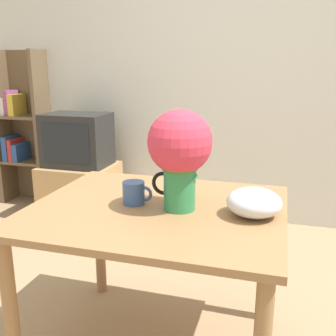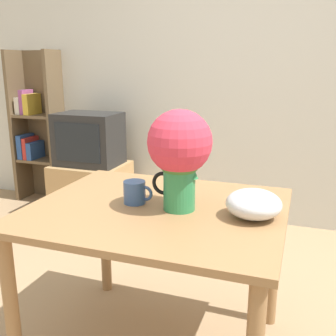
{
  "view_description": "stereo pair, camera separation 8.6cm",
  "coord_description": "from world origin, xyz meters",
  "px_view_note": "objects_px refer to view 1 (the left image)",
  "views": [
    {
      "loc": [
        0.38,
        -1.46,
        1.35
      ],
      "look_at": [
        -0.08,
        0.09,
        0.93
      ],
      "focal_mm": 42.0,
      "sensor_mm": 36.0,
      "label": 1
    },
    {
      "loc": [
        0.46,
        -1.44,
        1.35
      ],
      "look_at": [
        -0.08,
        0.09,
        0.93
      ],
      "focal_mm": 42.0,
      "sensor_mm": 36.0,
      "label": 2
    }
  ],
  "objects_px": {
    "white_bowl": "(254,202)",
    "tv_set": "(77,140)",
    "flower_vase": "(180,150)",
    "coffee_mug": "(134,193)"
  },
  "relations": [
    {
      "from": "white_bowl",
      "to": "tv_set",
      "type": "bearing_deg",
      "value": 138.36
    },
    {
      "from": "flower_vase",
      "to": "tv_set",
      "type": "relative_size",
      "value": 0.81
    },
    {
      "from": "white_bowl",
      "to": "tv_set",
      "type": "distance_m",
      "value": 2.14
    },
    {
      "from": "coffee_mug",
      "to": "tv_set",
      "type": "relative_size",
      "value": 0.26
    },
    {
      "from": "coffee_mug",
      "to": "tv_set",
      "type": "distance_m",
      "value": 1.78
    },
    {
      "from": "white_bowl",
      "to": "flower_vase",
      "type": "bearing_deg",
      "value": -178.47
    },
    {
      "from": "tv_set",
      "to": "white_bowl",
      "type": "bearing_deg",
      "value": -41.64
    },
    {
      "from": "white_bowl",
      "to": "tv_set",
      "type": "relative_size",
      "value": 0.42
    },
    {
      "from": "coffee_mug",
      "to": "white_bowl",
      "type": "bearing_deg",
      "value": -0.09
    },
    {
      "from": "flower_vase",
      "to": "coffee_mug",
      "type": "distance_m",
      "value": 0.3
    }
  ]
}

